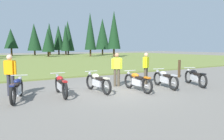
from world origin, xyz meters
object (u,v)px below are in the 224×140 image
motorcycle_navy (17,89)px  motorcycle_cream (98,82)px  motorcycle_red (61,85)px  rider_in_hivis_vest (146,66)px  rider_checking_bike (10,73)px  trail_marker_post (179,69)px  motorcycle_black (195,77)px  motorcycle_orange (137,81)px  motorcycle_silver (165,79)px  rider_with_back_turned (117,68)px

motorcycle_navy → motorcycle_cream: same height
motorcycle_red → rider_in_hivis_vest: bearing=4.4°
rider_checking_bike → trail_marker_post: bearing=1.3°
motorcycle_red → motorcycle_cream: same height
motorcycle_black → rider_in_hivis_vest: (-1.91, 1.60, 0.51)m
motorcycle_orange → motorcycle_black: 3.40m
motorcycle_silver → motorcycle_black: (1.75, -0.36, 0.00)m
motorcycle_navy → motorcycle_black: (8.23, -1.33, 0.00)m
motorcycle_orange → rider_checking_bike: 5.32m
motorcycle_red → motorcycle_silver: (4.86, -0.88, 0.00)m
motorcycle_black → motorcycle_silver: bearing=168.4°
motorcycle_cream → rider_checking_bike: (-3.35, 1.09, 0.51)m
rider_in_hivis_vest → motorcycle_navy: bearing=-177.6°
rider_with_back_turned → motorcycle_silver: bearing=-39.1°
motorcycle_red → rider_checking_bike: bearing=150.7°
rider_checking_bike → rider_with_back_turned: same height
rider_in_hivis_vest → rider_checking_bike: same height
motorcycle_navy → motorcycle_orange: 4.94m
trail_marker_post → rider_in_hivis_vest: bearing=-166.3°
motorcycle_cream → motorcycle_silver: size_ratio=1.01×
motorcycle_black → rider_in_hivis_vest: size_ratio=1.18×
rider_in_hivis_vest → rider_checking_bike: (-6.44, 0.62, 0.00)m
motorcycle_cream → rider_with_back_turned: 1.67m
motorcycle_black → rider_with_back_turned: 4.06m
motorcycle_navy → motorcycle_silver: size_ratio=0.98×
motorcycle_red → motorcycle_black: 6.72m
motorcycle_black → rider_checking_bike: bearing=165.1°
rider_in_hivis_vest → rider_checking_bike: size_ratio=1.00×
rider_with_back_turned → trail_marker_post: rider_with_back_turned is taller
motorcycle_red → motorcycle_navy: bearing=176.8°
rider_with_back_turned → motorcycle_orange: bearing=-81.7°
rider_checking_bike → trail_marker_post: size_ratio=1.47×
motorcycle_cream → motorcycle_silver: (3.26, -0.78, 0.00)m
motorcycle_navy → motorcycle_red: 1.63m
rider_checking_bike → motorcycle_silver: bearing=-15.8°
motorcycle_red → rider_in_hivis_vest: size_ratio=1.26×
motorcycle_orange → rider_in_hivis_vest: 1.94m
motorcycle_red → trail_marker_post: trail_marker_post is taller
trail_marker_post → motorcycle_silver: bearing=-147.8°
rider_in_hivis_vest → rider_checking_bike: bearing=174.5°
motorcycle_navy → rider_with_back_turned: 4.71m
motorcycle_navy → motorcycle_black: size_ratio=1.03×
motorcycle_cream → rider_with_back_turned: bearing=26.4°
motorcycle_navy → motorcycle_cream: size_ratio=0.97×
motorcycle_red → motorcycle_black: bearing=-10.7°
motorcycle_navy → motorcycle_orange: same height
motorcycle_navy → rider_in_hivis_vest: (6.32, 0.27, 0.51)m
motorcycle_orange → rider_with_back_turned: rider_with_back_turned is taller
motorcycle_red → rider_in_hivis_vest: 4.74m
motorcycle_orange → rider_with_back_turned: bearing=98.3°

